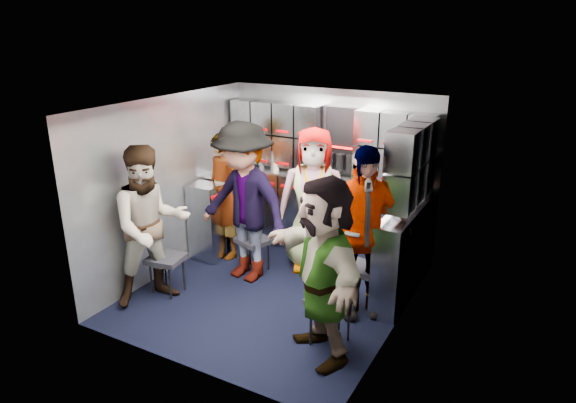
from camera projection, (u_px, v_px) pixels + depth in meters
The scene contains 29 objects.
floor at pixel (274, 292), 5.77m from camera, with size 3.00×3.00×0.00m, color black.
wall_back at pixel (331, 171), 6.66m from camera, with size 2.80×0.04×2.10m, color gray.
wall_left at pixel (170, 185), 6.05m from camera, with size 0.04×3.00×2.10m, color gray.
wall_right at pixel (402, 229), 4.79m from camera, with size 0.04×3.00×2.10m, color gray.
ceiling at pixel (272, 105), 5.07m from camera, with size 2.80×3.00×0.02m, color silver.
cart_bank_back at pixel (323, 215), 6.67m from camera, with size 2.68×0.38×0.99m, color #9398A2.
cart_bank_left at pixel (215, 217), 6.61m from camera, with size 0.38×0.76×0.99m, color #9398A2.
counter at pixel (324, 177), 6.50m from camera, with size 2.68×0.42×0.03m, color silver.
locker_bank_back at pixel (327, 139), 6.39m from camera, with size 2.68×0.28×0.82m, color #9398A2.
locker_bank_right at pixel (411, 164), 5.29m from camera, with size 0.28×1.00×0.82m, color #9398A2.
right_cabinet at pixel (401, 255), 5.53m from camera, with size 0.28×1.20×1.00m, color #9398A2.
coffee_niche at pixel (342, 142), 6.37m from camera, with size 0.46×0.16×0.84m, color black, non-canonical shape.
red_latch_strip at pixel (317, 192), 6.38m from camera, with size 2.60×0.02×0.03m, color #A40306.
jump_seat_near_left at pixel (166, 260), 5.66m from camera, with size 0.42×0.41×0.44m.
jump_seat_mid_left at pixel (254, 242), 6.15m from camera, with size 0.45×0.44×0.43m.
jump_seat_center at pixel (319, 231), 6.40m from camera, with size 0.42×0.40×0.46m.
jump_seat_mid_right at pixel (365, 271), 5.42m from camera, with size 0.41×0.39×0.44m.
jump_seat_near_right at pixel (330, 306), 4.74m from camera, with size 0.48×0.47×0.45m.
attendant_standing at pixel (224, 196), 6.45m from camera, with size 0.59×0.39×1.62m, color black.
attendant_arc_a at pixel (151, 226), 5.35m from camera, with size 0.84×0.65×1.72m, color black.
attendant_arc_b at pixel (244, 203), 5.82m from camera, with size 1.20×0.69×1.86m, color black.
attendant_arc_c at pixel (313, 200), 6.09m from camera, with size 0.85×0.56×1.75m, color black.
attendant_arc_d at pixel (361, 233), 5.10m from camera, with size 1.05×0.44×1.79m, color black.
attendant_arc_e at pixel (323, 270), 4.44m from camera, with size 1.57×0.50×1.70m, color black.
bottle_left at pixel (261, 159), 6.82m from camera, with size 0.06×0.06×0.25m, color white.
bottle_mid at pixel (273, 161), 6.74m from camera, with size 0.07×0.07×0.22m, color white.
bottle_right at pixel (365, 172), 6.15m from camera, with size 0.06×0.06×0.28m, color white.
cup_left at pixel (276, 167), 6.73m from camera, with size 0.08×0.08×0.09m, color #CEB391.
cup_right at pixel (390, 183), 6.03m from camera, with size 0.08×0.08×0.10m, color #CEB391.
Camera 1 is at (2.59, -4.40, 2.87)m, focal length 32.00 mm.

